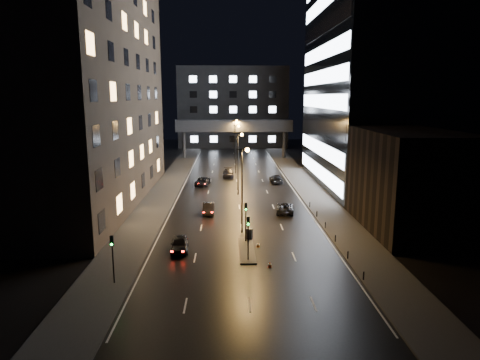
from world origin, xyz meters
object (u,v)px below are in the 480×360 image
Objects in this scene: car_away_a at (180,244)px; car_away_c at (202,182)px; utility_cabinet at (249,234)px; car_toward_a at (285,208)px; car_toward_b at (276,179)px; car_away_b at (209,208)px; car_away_d at (228,173)px.

car_away_a is 0.87× the size of car_away_c.
car_toward_a is at bearing 88.00° from utility_cabinet.
car_away_a is at bearing 66.64° from car_toward_b.
car_toward_a is at bearing 0.18° from car_away_b.
car_away_a is 0.89× the size of car_toward_a.
car_toward_b reaches higher than car_away_b.
utility_cabinet is (7.01, -30.30, 0.04)m from car_away_c.
car_away_a is 33.58m from car_away_c.
car_away_a is at bearing -99.81° from car_away_b.
utility_cabinet is at bearing -66.42° from car_away_b.
car_away_d reaches higher than car_toward_b.
car_away_d is 1.06× the size of car_toward_a.
car_away_a reaches higher than car_toward_a.
car_away_a is 0.88× the size of car_toward_b.
utility_cabinet is at bearing 19.93° from car_away_a.
car_away_c is 31.10m from utility_cabinet.
car_away_d reaches higher than utility_cabinet.
car_away_c is 9.54m from car_away_d.
car_away_a is 8.13m from utility_cabinet.
utility_cabinet is at bearing 71.24° from car_toward_a.
car_away_b is at bearing 7.89° from car_toward_a.
car_away_d is 1.04× the size of car_toward_b.
car_away_b is 0.83× the size of car_away_d.
car_away_a is 14.77m from car_away_b.
car_away_d is at bearing -36.22° from car_toward_b.
car_away_a reaches higher than car_toward_b.
car_away_d is at bearing 117.36° from utility_cabinet.
car_toward_b is (8.95, -6.12, -0.03)m from car_away_d.
car_away_c is 0.97× the size of car_away_d.
car_away_b reaches higher than utility_cabinet.
car_toward_b reaches higher than car_toward_a.
car_away_c is at bearing 126.99° from utility_cabinet.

